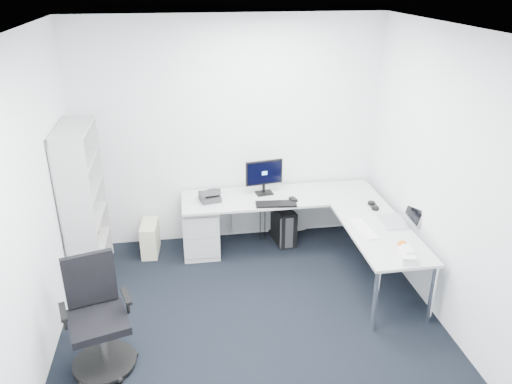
{
  "coord_description": "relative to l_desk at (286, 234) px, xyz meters",
  "views": [
    {
      "loc": [
        -0.56,
        -3.52,
        3.11
      ],
      "look_at": [
        0.15,
        1.05,
        1.05
      ],
      "focal_mm": 35.0,
      "sensor_mm": 36.0,
      "label": 1
    }
  ],
  "objects": [
    {
      "name": "ground",
      "position": [
        -0.55,
        -1.4,
        -0.34
      ],
      "size": [
        4.2,
        4.2,
        0.0
      ],
      "primitive_type": "plane",
      "color": "black"
    },
    {
      "name": "ceiling",
      "position": [
        -0.55,
        -1.4,
        2.36
      ],
      "size": [
        4.2,
        4.2,
        0.0
      ],
      "primitive_type": "plane",
      "color": "white"
    },
    {
      "name": "wall_back",
      "position": [
        -0.55,
        0.7,
        1.01
      ],
      "size": [
        3.6,
        0.02,
        2.7
      ],
      "primitive_type": "cube",
      "color": "white",
      "rests_on": "ground"
    },
    {
      "name": "wall_left",
      "position": [
        -2.35,
        -1.4,
        1.01
      ],
      "size": [
        0.02,
        4.2,
        2.7
      ],
      "primitive_type": "cube",
      "color": "white",
      "rests_on": "ground"
    },
    {
      "name": "wall_right",
      "position": [
        1.25,
        -1.4,
        1.01
      ],
      "size": [
        0.02,
        4.2,
        2.7
      ],
      "primitive_type": "cube",
      "color": "white",
      "rests_on": "ground"
    },
    {
      "name": "l_desk",
      "position": [
        0.0,
        0.0,
        0.0
      ],
      "size": [
        2.32,
        1.3,
        0.68
      ],
      "primitive_type": null,
      "color": "#B5B7B7",
      "rests_on": "ground"
    },
    {
      "name": "drawer_pedestal",
      "position": [
        -0.96,
        0.34,
        -0.02
      ],
      "size": [
        0.42,
        0.52,
        0.64
      ],
      "primitive_type": "cube",
      "color": "#B5B7B7",
      "rests_on": "ground"
    },
    {
      "name": "bookshelf",
      "position": [
        -2.17,
        0.05,
        0.51
      ],
      "size": [
        0.33,
        0.85,
        1.7
      ],
      "primitive_type": null,
      "color": "#B1B3B3",
      "rests_on": "ground"
    },
    {
      "name": "task_chair",
      "position": [
        -1.88,
        -1.46,
        0.16
      ],
      "size": [
        0.69,
        0.69,
        1.0
      ],
      "primitive_type": null,
      "rotation": [
        0.0,
        0.0,
        0.28
      ],
      "color": "black",
      "rests_on": "ground"
    },
    {
      "name": "black_pc_tower",
      "position": [
        0.06,
        0.45,
        -0.11
      ],
      "size": [
        0.28,
        0.49,
        0.45
      ],
      "primitive_type": "cube",
      "rotation": [
        0.0,
        0.0,
        0.17
      ],
      "color": "black",
      "rests_on": "ground"
    },
    {
      "name": "beige_pc_tower",
      "position": [
        -1.56,
        0.41,
        -0.14
      ],
      "size": [
        0.21,
        0.42,
        0.39
      ],
      "primitive_type": "cube",
      "rotation": [
        0.0,
        0.0,
        -0.07
      ],
      "color": "beige",
      "rests_on": "ground"
    },
    {
      "name": "power_strip",
      "position": [
        0.26,
        0.67,
        -0.32
      ],
      "size": [
        0.32,
        0.13,
        0.04
      ],
      "primitive_type": "cube",
      "rotation": [
        0.0,
        0.0,
        0.24
      ],
      "color": "white",
      "rests_on": "ground"
    },
    {
      "name": "monitor",
      "position": [
        -0.18,
        0.41,
        0.55
      ],
      "size": [
        0.46,
        0.21,
        0.43
      ],
      "primitive_type": null,
      "rotation": [
        0.0,
        0.0,
        0.16
      ],
      "color": "black",
      "rests_on": "l_desk"
    },
    {
      "name": "black_keyboard",
      "position": [
        -0.1,
        0.08,
        0.35
      ],
      "size": [
        0.47,
        0.2,
        0.02
      ],
      "primitive_type": "cube",
      "rotation": [
        0.0,
        0.0,
        -0.07
      ],
      "color": "black",
      "rests_on": "l_desk"
    },
    {
      "name": "mouse",
      "position": [
        0.11,
        0.16,
        0.36
      ],
      "size": [
        0.09,
        0.12,
        0.03
      ],
      "primitive_type": "cube",
      "rotation": [
        0.0,
        0.0,
        0.27
      ],
      "color": "black",
      "rests_on": "l_desk"
    },
    {
      "name": "desk_phone",
      "position": [
        -0.83,
        0.32,
        0.42
      ],
      "size": [
        0.26,
        0.26,
        0.15
      ],
      "primitive_type": null,
      "rotation": [
        0.0,
        0.0,
        0.2
      ],
      "color": "#2D2D30",
      "rests_on": "l_desk"
    },
    {
      "name": "laptop",
      "position": [
        1.04,
        -0.53,
        0.47
      ],
      "size": [
        0.38,
        0.37,
        0.26
      ],
      "primitive_type": null,
      "rotation": [
        0.0,
        0.0,
        -0.06
      ],
      "color": "silver",
      "rests_on": "l_desk"
    },
    {
      "name": "white_keyboard",
      "position": [
        0.68,
        -0.63,
        0.35
      ],
      "size": [
        0.17,
        0.47,
        0.02
      ],
      "primitive_type": "cube",
      "rotation": [
        0.0,
        0.0,
        0.09
      ],
      "color": "white",
      "rests_on": "l_desk"
    },
    {
      "name": "headphones",
      "position": [
        0.97,
        -0.13,
        0.37
      ],
      "size": [
        0.13,
        0.2,
        0.05
      ],
      "primitive_type": null,
      "rotation": [
        0.0,
        0.0,
        -0.03
      ],
      "color": "black",
      "rests_on": "l_desk"
    },
    {
      "name": "orange_fruit",
      "position": [
        0.9,
        -1.05,
        0.38
      ],
      "size": [
        0.09,
        0.09,
        0.09
      ],
      "primitive_type": "sphere",
      "color": "orange",
      "rests_on": "l_desk"
    },
    {
      "name": "tissue_box",
      "position": [
        0.86,
        -1.25,
        0.38
      ],
      "size": [
        0.17,
        0.25,
        0.08
      ],
      "primitive_type": "cube",
      "rotation": [
        0.0,
        0.0,
        -0.2
      ],
      "color": "white",
      "rests_on": "l_desk"
    }
  ]
}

